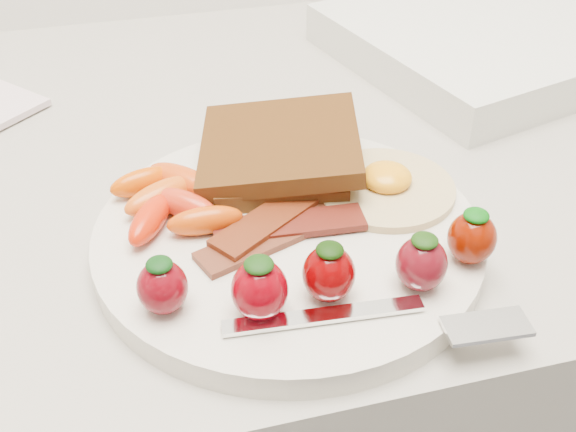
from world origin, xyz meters
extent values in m
cylinder|color=beige|center=(0.03, 1.54, 0.91)|extent=(0.27, 0.27, 0.02)
cube|color=#3C1C06|center=(0.04, 1.61, 0.93)|extent=(0.11, 0.11, 0.01)
cube|color=black|center=(0.04, 1.62, 0.94)|extent=(0.15, 0.15, 0.03)
cylinder|color=beige|center=(0.11, 1.57, 0.92)|extent=(0.11, 0.11, 0.01)
ellipsoid|color=orange|center=(0.11, 1.57, 0.93)|extent=(0.04, 0.04, 0.02)
cube|color=black|center=(0.01, 1.53, 0.92)|extent=(0.11, 0.06, 0.00)
cube|color=black|center=(0.03, 1.54, 0.92)|extent=(0.11, 0.03, 0.00)
cube|color=#461305|center=(0.02, 1.55, 0.92)|extent=(0.10, 0.08, 0.00)
ellipsoid|color=#D3500F|center=(-0.05, 1.59, 0.93)|extent=(0.06, 0.05, 0.02)
ellipsoid|color=red|center=(-0.04, 1.58, 0.93)|extent=(0.05, 0.05, 0.02)
ellipsoid|color=red|center=(-0.07, 1.57, 0.93)|extent=(0.05, 0.06, 0.02)
ellipsoid|color=#C83E0B|center=(-0.04, 1.61, 0.93)|extent=(0.06, 0.06, 0.02)
ellipsoid|color=#D04800|center=(-0.07, 1.61, 0.93)|extent=(0.05, 0.03, 0.02)
ellipsoid|color=#C54005|center=(-0.03, 1.55, 0.93)|extent=(0.05, 0.02, 0.02)
ellipsoid|color=#60040C|center=(-0.07, 1.49, 0.94)|extent=(0.03, 0.03, 0.03)
ellipsoid|color=black|center=(-0.07, 1.49, 0.95)|extent=(0.02, 0.02, 0.01)
ellipsoid|color=#6C0008|center=(-0.01, 1.47, 0.94)|extent=(0.03, 0.03, 0.04)
ellipsoid|color=black|center=(-0.01, 1.47, 0.96)|extent=(0.02, 0.02, 0.01)
ellipsoid|color=#5C0001|center=(0.03, 1.47, 0.94)|extent=(0.03, 0.03, 0.04)
ellipsoid|color=black|center=(0.03, 1.47, 0.95)|extent=(0.02, 0.02, 0.01)
ellipsoid|color=#550911|center=(0.09, 1.47, 0.94)|extent=(0.03, 0.03, 0.04)
ellipsoid|color=black|center=(0.09, 1.47, 0.95)|extent=(0.02, 0.02, 0.01)
ellipsoid|color=#630E00|center=(0.13, 1.48, 0.94)|extent=(0.03, 0.03, 0.04)
ellipsoid|color=#075108|center=(0.13, 1.48, 0.95)|extent=(0.02, 0.02, 0.01)
cube|color=silver|center=(0.02, 1.45, 0.92)|extent=(0.12, 0.02, 0.00)
cube|color=silver|center=(0.11, 1.42, 0.92)|extent=(0.05, 0.03, 0.00)
cube|color=silver|center=(0.34, 1.80, 0.92)|extent=(0.39, 0.35, 0.04)
camera|label=1|loc=(-0.07, 1.16, 1.22)|focal=45.00mm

